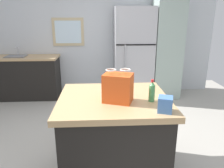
% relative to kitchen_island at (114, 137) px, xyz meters
% --- Properties ---
extents(ground, '(6.52, 6.52, 0.00)m').
position_rel_kitchen_island_xyz_m(ground, '(-0.28, 0.35, -0.46)').
color(ground, '#ADA89E').
extents(back_wall, '(5.43, 0.13, 2.64)m').
position_rel_kitchen_island_xyz_m(back_wall, '(-0.29, 2.93, 0.86)').
color(back_wall, silver).
rests_on(back_wall, ground).
extents(kitchen_island, '(1.11, 0.99, 0.92)m').
position_rel_kitchen_island_xyz_m(kitchen_island, '(0.00, 0.00, 0.00)').
color(kitchen_island, black).
rests_on(kitchen_island, ground).
extents(refrigerator, '(0.80, 0.69, 1.89)m').
position_rel_kitchen_island_xyz_m(refrigerator, '(0.58, 2.52, 0.48)').
color(refrigerator, '#B7B7BC').
rests_on(refrigerator, ground).
extents(tall_cabinet, '(0.57, 0.62, 2.13)m').
position_rel_kitchen_island_xyz_m(tall_cabinet, '(1.29, 2.52, 0.60)').
color(tall_cabinet, '#9EB2A8').
rests_on(tall_cabinet, ground).
extents(sink_counter, '(1.33, 0.62, 1.09)m').
position_rel_kitchen_island_xyz_m(sink_counter, '(-1.69, 2.56, -0.00)').
color(sink_counter, black).
rests_on(sink_counter, ground).
extents(shopping_bag, '(0.32, 0.27, 0.32)m').
position_rel_kitchen_island_xyz_m(shopping_bag, '(0.03, -0.11, 0.60)').
color(shopping_bag, '#DB511E').
rests_on(shopping_bag, kitchen_island).
extents(small_box, '(0.15, 0.16, 0.13)m').
position_rel_kitchen_island_xyz_m(small_box, '(0.42, -0.37, 0.52)').
color(small_box, '#4775B7').
rests_on(small_box, kitchen_island).
extents(bottle, '(0.06, 0.06, 0.22)m').
position_rel_kitchen_island_xyz_m(bottle, '(0.36, -0.12, 0.55)').
color(bottle, '#4C9956').
rests_on(bottle, kitchen_island).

